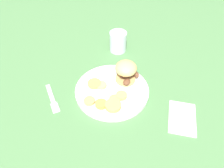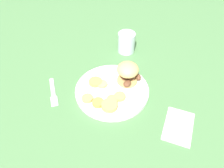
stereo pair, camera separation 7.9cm
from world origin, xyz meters
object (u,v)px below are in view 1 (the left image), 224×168
at_px(sandwich, 126,71).
at_px(dinner_plate, 112,90).
at_px(drinking_glass, 117,42).
at_px(fork, 52,98).

bearing_deg(sandwich, dinner_plate, 47.37).
bearing_deg(dinner_plate, drinking_glass, -89.14).
relative_size(fork, drinking_glass, 1.50).
relative_size(sandwich, fork, 0.71).
relative_size(dinner_plate, sandwich, 2.86).
bearing_deg(drinking_glass, fork, 56.54).
xyz_separation_m(dinner_plate, drinking_glass, (0.00, -0.26, 0.03)).
bearing_deg(sandwich, drinking_glass, -76.36).
bearing_deg(dinner_plate, sandwich, -132.63).
bearing_deg(fork, dinner_plate, -165.70).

